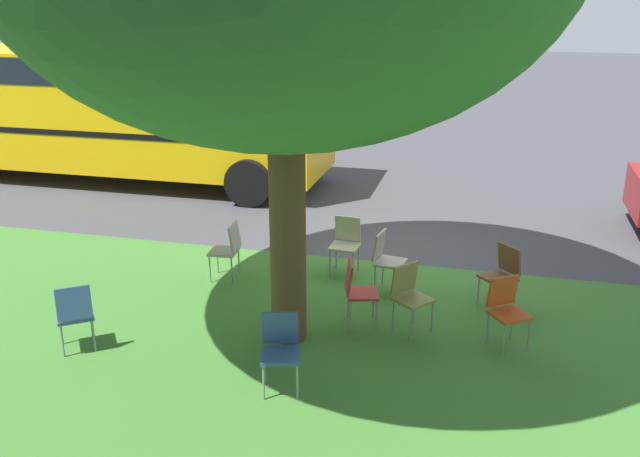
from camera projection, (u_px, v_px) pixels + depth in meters
name	position (u px, v px, depth m)	size (l,w,h in m)	color
ground	(392.00, 258.00, 11.33)	(80.00, 80.00, 0.00)	#424247
grass_verge	(352.00, 353.00, 8.40)	(48.00, 6.00, 0.01)	#3D752D
chair_0	(228.00, 247.00, 10.37)	(0.45, 0.45, 0.88)	#ADA393
chair_1	(386.00, 257.00, 10.00)	(0.48, 0.48, 0.88)	#ADA393
chair_2	(502.00, 272.00, 9.48)	(0.59, 0.59, 0.88)	brown
chair_3	(75.00, 312.00, 8.30)	(0.58, 0.58, 0.88)	#335184
chair_4	(280.00, 346.00, 7.53)	(0.52, 0.52, 0.88)	#335184
chair_5	(346.00, 240.00, 10.64)	(0.44, 0.45, 0.88)	beige
chair_6	(410.00, 292.00, 8.84)	(0.59, 0.59, 0.88)	olive
chair_7	(507.00, 306.00, 8.45)	(0.58, 0.58, 0.88)	#C64C1E
chair_8	(357.00, 288.00, 8.96)	(0.52, 0.52, 0.88)	#B7332D
school_bus	(97.00, 101.00, 15.53)	(10.40, 2.80, 2.88)	yellow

